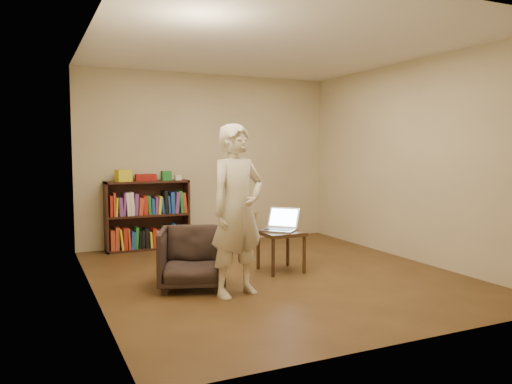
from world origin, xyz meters
name	(u,v)px	position (x,y,z in m)	size (l,w,h in m)	color
floor	(274,274)	(0.00, 0.00, 0.00)	(4.50, 4.50, 0.00)	#3F2A14
ceiling	(274,47)	(0.00, 0.00, 2.60)	(4.50, 4.50, 0.00)	white
wall_back	(209,159)	(0.00, 2.25, 1.30)	(4.00, 4.00, 0.00)	beige
wall_left	(91,165)	(-2.00, 0.00, 1.30)	(4.50, 4.50, 0.00)	beige
wall_right	(410,161)	(2.00, 0.00, 1.30)	(4.50, 4.50, 0.00)	beige
bookshelf	(147,219)	(-1.01, 2.09, 0.44)	(1.20, 0.30, 1.00)	black
box_yellow	(123,176)	(-1.34, 2.06, 1.08)	(0.20, 0.15, 0.17)	yellow
red_cloth	(146,177)	(-1.02, 2.09, 1.05)	(0.29, 0.21, 0.10)	maroon
box_green	(166,176)	(-0.73, 2.05, 1.07)	(0.14, 0.14, 0.14)	#1F772F
box_white	(178,178)	(-0.55, 2.07, 1.04)	(0.09, 0.09, 0.07)	white
stool	(244,217)	(0.50, 2.03, 0.40)	(0.34, 0.34, 0.49)	#A4844F
armchair	(193,258)	(-1.02, -0.13, 0.32)	(0.68, 0.70, 0.64)	#2C201D
side_table	(281,238)	(0.15, 0.11, 0.40)	(0.47, 0.47, 0.48)	#311D10
laptop	(280,225)	(0.18, 0.19, 0.54)	(0.56, 0.56, 0.26)	#B0B1B5
person	(237,210)	(-0.69, -0.58, 0.85)	(0.62, 0.41, 1.71)	beige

